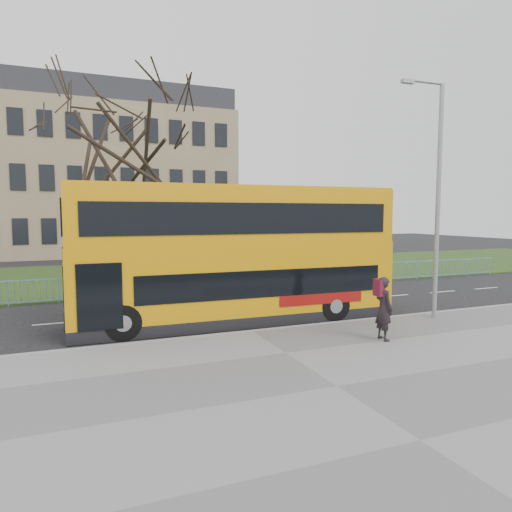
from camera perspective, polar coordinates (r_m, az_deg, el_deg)
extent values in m
plane|color=black|center=(16.58, -2.51, -8.47)|extent=(120.00, 120.00, 0.00)
cube|color=slate|center=(10.72, 10.07, -16.01)|extent=(80.00, 10.50, 0.12)
cube|color=gray|center=(15.15, -0.53, -9.51)|extent=(80.00, 0.20, 0.14)
cube|color=#213C15|center=(30.23, -11.57, -2.26)|extent=(80.00, 15.40, 0.08)
cube|color=#8F785B|center=(50.29, -21.73, 8.38)|extent=(30.00, 15.00, 14.00)
cube|color=orange|center=(16.72, -2.41, -3.20)|extent=(11.64, 3.04, 2.15)
cube|color=orange|center=(16.59, -2.42, 1.11)|extent=(11.64, 3.04, 0.37)
cube|color=orange|center=(16.54, -2.44, 5.09)|extent=(11.58, 2.99, 1.93)
cube|color=black|center=(15.65, 1.49, -3.47)|extent=(8.93, 0.26, 0.94)
cube|color=black|center=(15.25, -0.84, 4.72)|extent=(10.65, 0.30, 1.05)
cylinder|color=black|center=(14.90, -16.29, -7.99)|extent=(1.15, 0.34, 1.15)
cylinder|color=black|center=(17.12, 9.76, -6.14)|extent=(1.15, 0.34, 1.15)
imported|color=black|center=(14.41, 15.67, -6.34)|extent=(0.48, 0.72, 1.93)
cylinder|color=gray|center=(17.88, 21.79, 6.13)|extent=(0.17, 0.17, 8.41)
cylinder|color=gray|center=(17.99, 20.40, 19.72)|extent=(1.47, 0.17, 0.11)
cube|color=gray|center=(17.54, 18.43, 19.99)|extent=(0.48, 0.21, 0.13)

